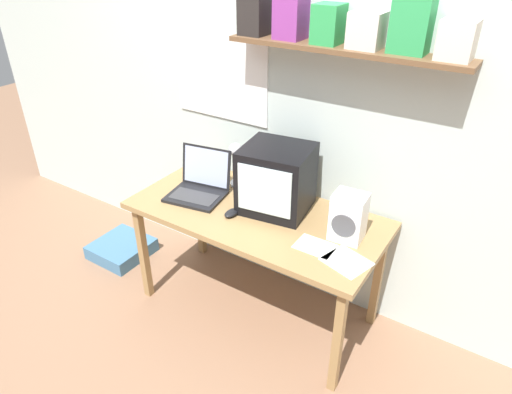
{
  "coord_description": "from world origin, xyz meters",
  "views": [
    {
      "loc": [
        1.19,
        -1.84,
        2.1
      ],
      "look_at": [
        0.0,
        0.0,
        0.82
      ],
      "focal_mm": 32.0,
      "sensor_mm": 36.0,
      "label": 1
    }
  ],
  "objects_px": {
    "juice_glass": "(334,213)",
    "desk_lamp": "(237,162)",
    "loose_paper_near_laptop": "(315,246)",
    "corner_desk": "(256,222)",
    "space_heater": "(348,217)",
    "computer_mouse": "(232,213)",
    "printed_handout": "(346,262)",
    "crt_monitor": "(276,179)",
    "floor_cushion": "(122,249)",
    "laptop": "(200,183)"
  },
  "relations": [
    {
      "from": "space_heater",
      "to": "printed_handout",
      "type": "relative_size",
      "value": 1.03
    },
    {
      "from": "loose_paper_near_laptop",
      "to": "printed_handout",
      "type": "bearing_deg",
      "value": -8.9
    },
    {
      "from": "space_heater",
      "to": "desk_lamp",
      "type": "bearing_deg",
      "value": 165.37
    },
    {
      "from": "laptop",
      "to": "loose_paper_near_laptop",
      "type": "height_order",
      "value": "laptop"
    },
    {
      "from": "corner_desk",
      "to": "laptop",
      "type": "height_order",
      "value": "laptop"
    },
    {
      "from": "crt_monitor",
      "to": "printed_handout",
      "type": "distance_m",
      "value": 0.62
    },
    {
      "from": "laptop",
      "to": "floor_cushion",
      "type": "height_order",
      "value": "laptop"
    },
    {
      "from": "crt_monitor",
      "to": "floor_cushion",
      "type": "relative_size",
      "value": 1.09
    },
    {
      "from": "desk_lamp",
      "to": "floor_cushion",
      "type": "distance_m",
      "value": 1.25
    },
    {
      "from": "crt_monitor",
      "to": "juice_glass",
      "type": "distance_m",
      "value": 0.37
    },
    {
      "from": "corner_desk",
      "to": "loose_paper_near_laptop",
      "type": "bearing_deg",
      "value": -14.72
    },
    {
      "from": "floor_cushion",
      "to": "loose_paper_near_laptop",
      "type": "bearing_deg",
      "value": -1.3
    },
    {
      "from": "space_heater",
      "to": "floor_cushion",
      "type": "bearing_deg",
      "value": -179.69
    },
    {
      "from": "space_heater",
      "to": "printed_handout",
      "type": "height_order",
      "value": "space_heater"
    },
    {
      "from": "juice_glass",
      "to": "space_heater",
      "type": "height_order",
      "value": "space_heater"
    },
    {
      "from": "desk_lamp",
      "to": "printed_handout",
      "type": "bearing_deg",
      "value": -19.45
    },
    {
      "from": "space_heater",
      "to": "juice_glass",
      "type": "bearing_deg",
      "value": 133.71
    },
    {
      "from": "crt_monitor",
      "to": "laptop",
      "type": "bearing_deg",
      "value": -176.15
    },
    {
      "from": "computer_mouse",
      "to": "printed_handout",
      "type": "height_order",
      "value": "computer_mouse"
    },
    {
      "from": "computer_mouse",
      "to": "space_heater",
      "type": "bearing_deg",
      "value": 13.28
    },
    {
      "from": "desk_lamp",
      "to": "juice_glass",
      "type": "bearing_deg",
      "value": -1.73
    },
    {
      "from": "laptop",
      "to": "juice_glass",
      "type": "relative_size",
      "value": 3.28
    },
    {
      "from": "corner_desk",
      "to": "computer_mouse",
      "type": "relative_size",
      "value": 13.41
    },
    {
      "from": "laptop",
      "to": "computer_mouse",
      "type": "distance_m",
      "value": 0.33
    },
    {
      "from": "laptop",
      "to": "printed_handout",
      "type": "distance_m",
      "value": 1.03
    },
    {
      "from": "corner_desk",
      "to": "computer_mouse",
      "type": "height_order",
      "value": "computer_mouse"
    },
    {
      "from": "laptop",
      "to": "juice_glass",
      "type": "bearing_deg",
      "value": 0.89
    },
    {
      "from": "computer_mouse",
      "to": "floor_cushion",
      "type": "distance_m",
      "value": 1.26
    },
    {
      "from": "corner_desk",
      "to": "laptop",
      "type": "xyz_separation_m",
      "value": [
        -0.4,
        0.0,
        0.13
      ]
    },
    {
      "from": "desk_lamp",
      "to": "floor_cushion",
      "type": "height_order",
      "value": "desk_lamp"
    },
    {
      "from": "juice_glass",
      "to": "floor_cushion",
      "type": "distance_m",
      "value": 1.73
    },
    {
      "from": "laptop",
      "to": "floor_cushion",
      "type": "distance_m",
      "value": 1.05
    },
    {
      "from": "space_heater",
      "to": "printed_handout",
      "type": "distance_m",
      "value": 0.24
    },
    {
      "from": "space_heater",
      "to": "loose_paper_near_laptop",
      "type": "xyz_separation_m",
      "value": [
        -0.1,
        -0.16,
        -0.13
      ]
    },
    {
      "from": "crt_monitor",
      "to": "loose_paper_near_laptop",
      "type": "bearing_deg",
      "value": -39.6
    },
    {
      "from": "juice_glass",
      "to": "desk_lamp",
      "type": "bearing_deg",
      "value": 176.61
    },
    {
      "from": "juice_glass",
      "to": "floor_cushion",
      "type": "relative_size",
      "value": 0.29
    },
    {
      "from": "laptop",
      "to": "computer_mouse",
      "type": "height_order",
      "value": "laptop"
    },
    {
      "from": "desk_lamp",
      "to": "printed_handout",
      "type": "relative_size",
      "value": 1.2
    },
    {
      "from": "laptop",
      "to": "desk_lamp",
      "type": "relative_size",
      "value": 1.25
    },
    {
      "from": "crt_monitor",
      "to": "desk_lamp",
      "type": "xyz_separation_m",
      "value": [
        -0.33,
        0.09,
        -0.02
      ]
    },
    {
      "from": "corner_desk",
      "to": "space_heater",
      "type": "xyz_separation_m",
      "value": [
        0.53,
        0.05,
        0.19
      ]
    },
    {
      "from": "juice_glass",
      "to": "space_heater",
      "type": "relative_size",
      "value": 0.44
    },
    {
      "from": "desk_lamp",
      "to": "loose_paper_near_laptop",
      "type": "distance_m",
      "value": 0.77
    },
    {
      "from": "loose_paper_near_laptop",
      "to": "corner_desk",
      "type": "bearing_deg",
      "value": 165.28
    },
    {
      "from": "juice_glass",
      "to": "loose_paper_near_laptop",
      "type": "xyz_separation_m",
      "value": [
        0.02,
        -0.27,
        -0.05
      ]
    },
    {
      "from": "space_heater",
      "to": "loose_paper_near_laptop",
      "type": "height_order",
      "value": "space_heater"
    },
    {
      "from": "crt_monitor",
      "to": "desk_lamp",
      "type": "bearing_deg",
      "value": 156.08
    },
    {
      "from": "corner_desk",
      "to": "space_heater",
      "type": "distance_m",
      "value": 0.56
    },
    {
      "from": "crt_monitor",
      "to": "loose_paper_near_laptop",
      "type": "relative_size",
      "value": 2.1
    }
  ]
}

